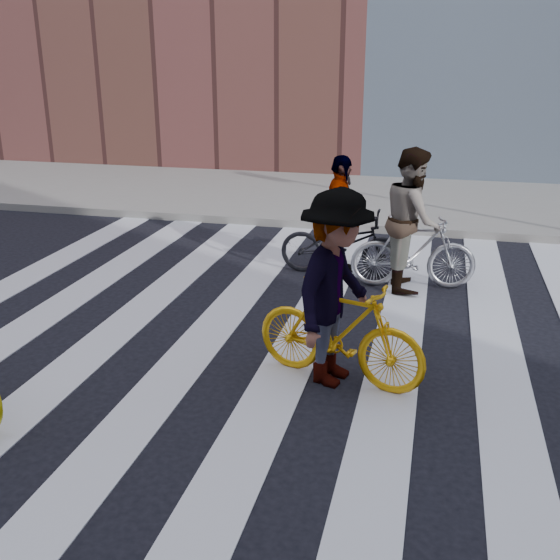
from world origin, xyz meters
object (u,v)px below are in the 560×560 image
at_px(bike_yellow_right, 339,331).
at_px(rider_rear, 340,216).
at_px(bike_dark_rear, 342,243).
at_px(rider_right, 336,289).
at_px(rider_mid, 412,219).
at_px(bike_silver_mid, 413,252).

relative_size(bike_yellow_right, rider_rear, 1.01).
relative_size(bike_dark_rear, rider_right, 0.93).
height_order(bike_dark_rear, rider_mid, rider_mid).
distance_m(rider_mid, rider_rear, 1.10).
xyz_separation_m(rider_mid, rider_rear, (-1.05, 0.33, -0.09)).
relative_size(rider_right, rider_rear, 1.11).
bearing_deg(rider_mid, bike_yellow_right, 162.02).
bearing_deg(rider_mid, bike_dark_rear, 63.83).
height_order(bike_yellow_right, rider_rear, rider_rear).
height_order(bike_silver_mid, rider_mid, rider_mid).
distance_m(rider_mid, rider_right, 3.05).
distance_m(bike_dark_rear, rider_mid, 1.16).
xyz_separation_m(bike_yellow_right, rider_rear, (-0.52, 3.32, 0.35)).
distance_m(bike_silver_mid, bike_yellow_right, 3.05).
bearing_deg(bike_yellow_right, rider_right, 105.52).
bearing_deg(bike_silver_mid, bike_dark_rear, 64.64).
height_order(bike_silver_mid, rider_rear, rider_rear).
xyz_separation_m(bike_silver_mid, rider_rear, (-1.10, 0.33, 0.37)).
distance_m(bike_yellow_right, rider_rear, 3.38).
xyz_separation_m(bike_yellow_right, bike_dark_rear, (-0.47, 3.32, -0.06)).
relative_size(bike_dark_rear, rider_mid, 0.94).
height_order(bike_silver_mid, bike_dark_rear, bike_silver_mid).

